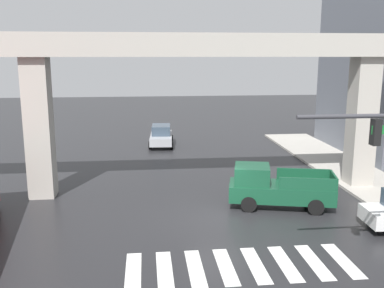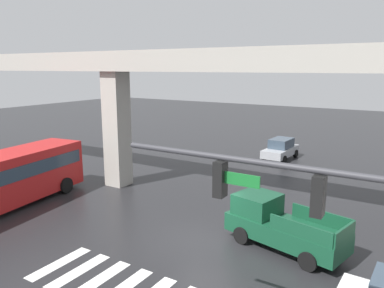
# 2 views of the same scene
# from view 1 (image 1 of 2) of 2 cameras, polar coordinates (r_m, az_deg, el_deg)

# --- Properties ---
(ground_plane) EXTENTS (120.00, 120.00, 0.00)m
(ground_plane) POSITION_cam_1_polar(r_m,az_deg,el_deg) (20.60, 3.55, -9.67)
(ground_plane) COLOR #232326
(crosswalk_stripes) EXTENTS (8.25, 2.80, 0.01)m
(crosswalk_stripes) POSITION_cam_1_polar(r_m,az_deg,el_deg) (16.41, 6.39, -15.55)
(crosswalk_stripes) COLOR silver
(crosswalk_stripes) RESTS_ON ground
(elevated_overpass) EXTENTS (50.21, 1.91, 8.56)m
(elevated_overpass) POSITION_cam_1_polar(r_m,az_deg,el_deg) (23.38, 2.00, 10.96)
(elevated_overpass) COLOR #ADA89E
(elevated_overpass) RESTS_ON ground
(pickup_truck) EXTENTS (5.40, 3.04, 2.08)m
(pickup_truck) POSITION_cam_1_polar(r_m,az_deg,el_deg) (22.13, 10.81, -5.63)
(pickup_truck) COLOR #14472D
(pickup_truck) RESTS_ON ground
(sedan_silver) EXTENTS (2.16, 4.40, 1.72)m
(sedan_silver) POSITION_cam_1_polar(r_m,az_deg,el_deg) (36.25, -4.06, 1.11)
(sedan_silver) COLOR #A8AAAF
(sedan_silver) RESTS_ON ground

